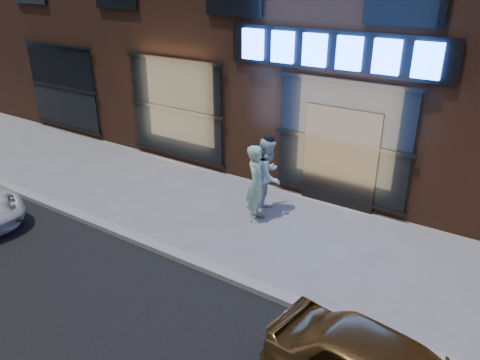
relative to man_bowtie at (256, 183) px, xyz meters
name	(u,v)px	position (x,y,z in m)	size (l,w,h in m)	color
ground	(249,287)	(1.24, -2.23, -0.89)	(90.00, 90.00, 0.00)	slate
curb	(249,284)	(1.24, -2.23, -0.83)	(60.00, 0.25, 0.12)	gray
man_bowtie	(256,183)	(0.00, 0.00, 0.00)	(0.65, 0.42, 1.77)	#B8F2D9
man_cap	(268,176)	(0.01, 0.47, 0.02)	(0.88, 0.69, 1.81)	silver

